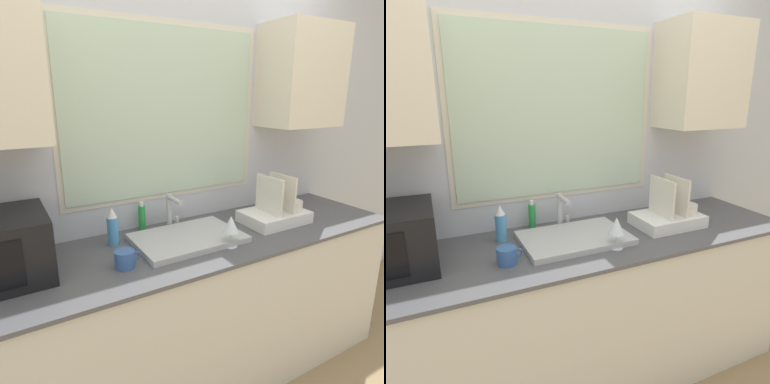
{
  "view_description": "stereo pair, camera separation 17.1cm",
  "coord_description": "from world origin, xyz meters",
  "views": [
    {
      "loc": [
        -0.86,
        -1.13,
        1.65
      ],
      "look_at": [
        -0.03,
        0.29,
        1.18
      ],
      "focal_mm": 32.0,
      "sensor_mm": 36.0,
      "label": 1
    },
    {
      "loc": [
        -0.71,
        -1.21,
        1.65
      ],
      "look_at": [
        -0.03,
        0.29,
        1.18
      ],
      "focal_mm": 32.0,
      "sensor_mm": 36.0,
      "label": 2
    }
  ],
  "objects": [
    {
      "name": "sink_basin",
      "position": [
        -0.03,
        0.33,
        0.91
      ],
      "size": [
        0.56,
        0.38,
        0.03
      ],
      "color": "#B2B2B7",
      "rests_on": "countertop"
    },
    {
      "name": "mug_near_sink",
      "position": [
        -0.42,
        0.22,
        0.94
      ],
      "size": [
        0.12,
        0.09,
        0.08
      ],
      "color": "#335999",
      "rests_on": "countertop"
    },
    {
      "name": "wine_glass",
      "position": [
        0.12,
        0.16,
        1.02
      ],
      "size": [
        0.08,
        0.08,
        0.16
      ],
      "color": "silver",
      "rests_on": "countertop"
    },
    {
      "name": "spray_bottle",
      "position": [
        -0.39,
        0.49,
        0.99
      ],
      "size": [
        0.06,
        0.06,
        0.2
      ],
      "color": "#4C99D8",
      "rests_on": "countertop"
    },
    {
      "name": "faucet",
      "position": [
        -0.03,
        0.53,
        1.02
      ],
      "size": [
        0.08,
        0.16,
        0.2
      ],
      "color": "#B7B7BC",
      "rests_on": "countertop"
    },
    {
      "name": "countertop",
      "position": [
        0.0,
        0.32,
        0.45
      ],
      "size": [
        2.5,
        0.68,
        0.9
      ],
      "color": "beige",
      "rests_on": "ground_plane"
    },
    {
      "name": "wall_back",
      "position": [
        0.0,
        0.64,
        1.38
      ],
      "size": [
        6.0,
        0.38,
        2.6
      ],
      "color": "silver",
      "rests_on": "ground_plane"
    },
    {
      "name": "soap_bottle",
      "position": [
        -0.19,
        0.59,
        0.98
      ],
      "size": [
        0.04,
        0.04,
        0.17
      ],
      "color": "#268C3F",
      "rests_on": "countertop"
    },
    {
      "name": "dish_rack",
      "position": [
        0.57,
        0.31,
        0.96
      ],
      "size": [
        0.39,
        0.27,
        0.29
      ],
      "color": "white",
      "rests_on": "countertop"
    }
  ]
}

